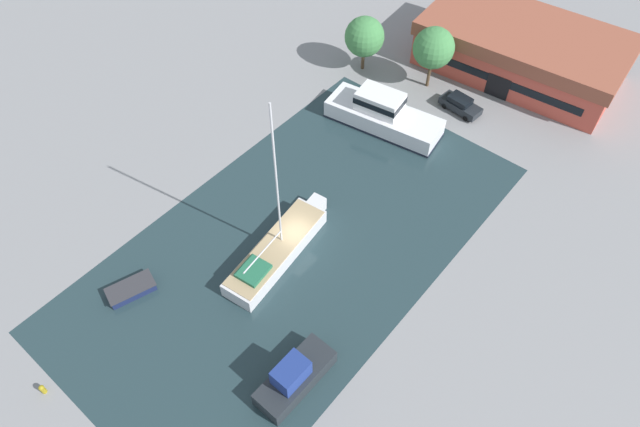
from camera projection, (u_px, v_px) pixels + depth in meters
name	position (u px, v px, depth m)	size (l,w,h in m)	color
ground_plane	(297.00, 243.00, 46.50)	(440.00, 440.00, 0.00)	gray
water_canal	(297.00, 242.00, 46.50)	(21.26, 39.17, 0.01)	#23383D
warehouse_building	(522.00, 50.00, 59.15)	(21.39, 12.95, 4.98)	#C64C3D
quay_tree_near_building	(434.00, 48.00, 55.90)	(4.12, 4.12, 6.62)	brown
quay_tree_by_water	(364.00, 37.00, 58.31)	(4.11, 4.11, 5.93)	brown
parked_car	(460.00, 104.00, 56.28)	(4.35, 2.12, 1.57)	#1E2328
sailboat_moored	(278.00, 249.00, 45.09)	(4.00, 11.77, 15.17)	silver
motor_cruiser	(383.00, 115.00, 54.49)	(11.72, 5.49, 3.66)	white
small_dinghy	(131.00, 289.00, 43.25)	(2.78, 3.95, 0.71)	#19234C
cabin_boat	(294.00, 377.00, 38.13)	(2.41, 6.05, 2.88)	#23282D
mooring_bollard	(42.00, 389.00, 38.20)	(0.38, 0.38, 0.85)	olive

